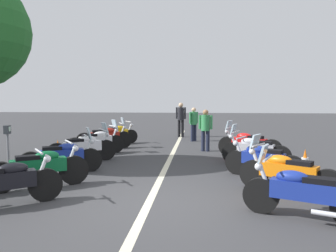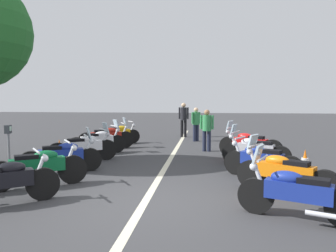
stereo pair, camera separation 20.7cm
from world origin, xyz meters
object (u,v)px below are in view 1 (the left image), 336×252
at_px(motorcycle_right_row_3, 254,150).
at_px(motorcycle_right_row_4, 248,144).
at_px(bystander_2, 194,122).
at_px(motorcycle_left_row_3, 83,147).
at_px(motorcycle_left_row_1, 40,167).
at_px(motorcycle_left_row_5, 105,137).
at_px(motorcycle_right_row_1, 287,172).
at_px(bystander_0, 205,127).
at_px(motorcycle_left_row_4, 97,141).
at_px(parking_meter, 8,141).
at_px(traffic_cone_1, 305,161).
at_px(bystander_1, 181,117).
at_px(motorcycle_left_row_6, 116,134).
at_px(traffic_cone_2, 58,149).
at_px(motorcycle_left_row_0, 4,183).
at_px(motorcycle_left_row_2, 62,156).
at_px(motorcycle_right_row_2, 262,160).
at_px(motorcycle_right_row_0, 302,192).

bearing_deg(motorcycle_right_row_3, motorcycle_right_row_4, -66.74).
bearing_deg(bystander_2, motorcycle_left_row_3, 103.37).
xyz_separation_m(motorcycle_left_row_1, motorcycle_left_row_5, (5.71, 0.19, 0.01)).
relative_size(motorcycle_right_row_1, bystander_0, 1.18).
relative_size(motorcycle_left_row_4, parking_meter, 1.39).
xyz_separation_m(motorcycle_left_row_1, traffic_cone_1, (2.32, -6.38, -0.17)).
bearing_deg(motorcycle_left_row_5, motorcycle_left_row_4, -113.04).
xyz_separation_m(motorcycle_right_row_1, bystander_1, (9.91, 2.75, 0.58)).
xyz_separation_m(motorcycle_left_row_6, traffic_cone_1, (-4.74, -6.50, -0.16)).
xyz_separation_m(motorcycle_left_row_6, traffic_cone_2, (-3.42, 1.09, -0.16)).
height_order(motorcycle_left_row_0, motorcycle_left_row_6, motorcycle_left_row_0).
relative_size(motorcycle_left_row_1, traffic_cone_1, 3.05).
distance_m(motorcycle_left_row_1, motorcycle_right_row_3, 5.94).
height_order(motorcycle_right_row_4, bystander_0, bystander_0).
relative_size(parking_meter, bystander_1, 0.73).
xyz_separation_m(motorcycle_left_row_6, parking_meter, (-5.91, 1.31, 0.45)).
bearing_deg(bystander_1, motorcycle_left_row_0, -4.98).
height_order(motorcycle_left_row_5, bystander_0, bystander_0).
relative_size(parking_meter, bystander_0, 0.82).
relative_size(motorcycle_left_row_0, motorcycle_left_row_4, 0.98).
bearing_deg(bystander_0, motorcycle_right_row_3, -137.13).
xyz_separation_m(motorcycle_left_row_4, motorcycle_right_row_1, (-4.34, -5.44, -0.01)).
xyz_separation_m(motorcycle_left_row_3, motorcycle_left_row_6, (4.10, 0.04, -0.02)).
bearing_deg(motorcycle_left_row_5, motorcycle_left_row_3, -113.74).
xyz_separation_m(motorcycle_left_row_2, motorcycle_right_row_2, (0.06, -5.16, -0.01)).
relative_size(motorcycle_left_row_0, bystander_0, 1.11).
distance_m(motorcycle_left_row_5, motorcycle_left_row_6, 1.36).
bearing_deg(motorcycle_left_row_1, bystander_2, 34.17).
bearing_deg(traffic_cone_1, motorcycle_right_row_1, 154.53).
relative_size(motorcycle_left_row_6, motorcycle_right_row_1, 0.96).
distance_m(motorcycle_right_row_0, motorcycle_right_row_4, 5.61).
bearing_deg(parking_meter, motorcycle_left_row_0, -66.77).
distance_m(motorcycle_left_row_4, parking_meter, 3.54).
height_order(motorcycle_left_row_6, motorcycle_right_row_4, motorcycle_right_row_4).
distance_m(motorcycle_left_row_1, motorcycle_left_row_6, 7.07).
xyz_separation_m(traffic_cone_1, bystander_1, (7.66, 3.82, 0.75)).
distance_m(motorcycle_left_row_0, parking_meter, 2.85).
bearing_deg(motorcycle_right_row_1, bystander_1, -41.02).
bearing_deg(traffic_cone_2, motorcycle_right_row_4, -84.71).
height_order(motorcycle_right_row_4, traffic_cone_2, motorcycle_right_row_4).
relative_size(motorcycle_left_row_3, parking_meter, 1.42).
bearing_deg(bystander_1, bystander_2, 31.23).
distance_m(traffic_cone_2, bystander_2, 6.54).
distance_m(motorcycle_left_row_1, motorcycle_right_row_0, 5.35).
bearing_deg(motorcycle_left_row_4, bystander_0, -21.68).
height_order(motorcycle_left_row_3, motorcycle_right_row_2, motorcycle_left_row_3).
height_order(motorcycle_right_row_3, traffic_cone_1, motorcycle_right_row_3).
bearing_deg(motorcycle_left_row_1, motorcycle_right_row_0, -49.68).
bearing_deg(motorcycle_left_row_0, motorcycle_left_row_6, 52.78).
distance_m(motorcycle_left_row_5, motorcycle_right_row_4, 5.53).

